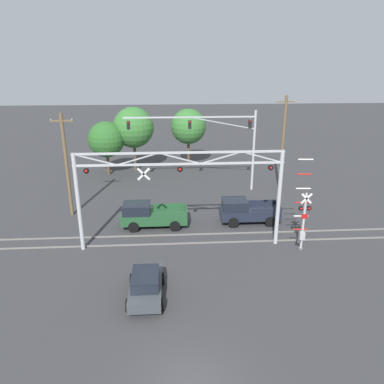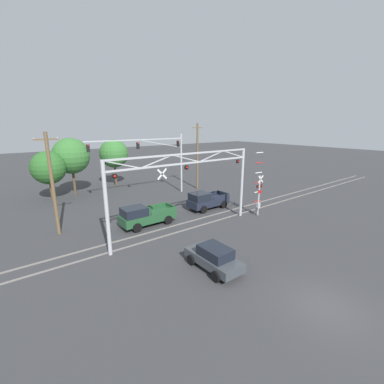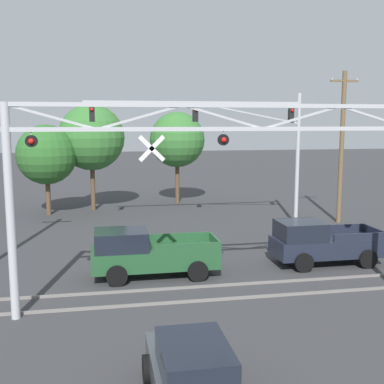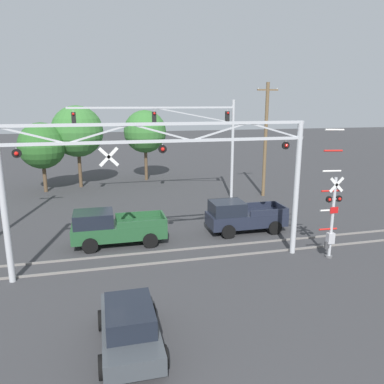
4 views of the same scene
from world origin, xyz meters
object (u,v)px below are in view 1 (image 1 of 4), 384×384
Objects in this scene: crossing_signal_mast at (303,220)px; pickup_truck_following at (246,211)px; crossing_gantry at (180,185)px; background_tree_far_right_verge at (188,126)px; sedan_waiting at (146,285)px; background_tree_beyond_span at (133,128)px; background_tree_far_left_verge at (106,140)px; utility_pole_right at (283,142)px; pickup_truck_lead at (150,215)px; traffic_signal_span at (223,136)px; utility_pole_left at (67,165)px.

crossing_signal_mast is 1.38× the size of pickup_truck_following.
crossing_gantry is 1.99× the size of background_tree_far_right_verge.
background_tree_beyond_span reaches higher than sedan_waiting.
utility_pole_right is at bearing -18.24° from background_tree_far_left_verge.
background_tree_beyond_span is at bearing 95.75° from sedan_waiting.
crossing_signal_mast is at bearing -73.30° from background_tree_far_right_verge.
background_tree_far_left_verge is (-5.41, 14.53, 3.12)m from pickup_truck_lead.
background_tree_beyond_span is (-9.25, 7.44, -0.40)m from traffic_signal_span.
crossing_signal_mast is 0.76× the size of utility_pole_left.
utility_pole_right is 19.28m from background_tree_far_left_verge.
utility_pole_left reaches higher than background_tree_far_right_verge.
crossing_gantry is 19.85m from background_tree_beyond_span.
background_tree_far_left_verge is (-7.67, 18.00, -0.50)m from crossing_gantry.
crossing_gantry is 1.10× the size of traffic_signal_span.
traffic_signal_span reaches higher than crossing_signal_mast.
background_tree_far_right_verge is (6.43, 1.84, -0.27)m from background_tree_beyond_span.
crossing_gantry is 2.13× the size of crossing_signal_mast.
traffic_signal_span is at bearing 96.64° from pickup_truck_following.
background_tree_far_left_verge reaches higher than pickup_truck_lead.
sedan_waiting is at bearing -109.74° from crossing_gantry.
pickup_truck_lead is 7.77m from pickup_truck_following.
pickup_truck_lead reaches higher than sedan_waiting.
background_tree_far_right_verge is at bearing 102.22° from pickup_truck_following.
utility_pole_left is (-13.67, -5.55, -1.13)m from traffic_signal_span.
utility_pole_right reaches higher than background_tree_far_right_verge.
crossing_gantry is 2.29× the size of background_tree_far_left_verge.
pickup_truck_following is at bearing -56.66° from background_tree_beyond_span.
utility_pole_right is at bearing 48.40° from crossing_gantry.
pickup_truck_following is 10.38m from utility_pole_right.
background_tree_beyond_span is (4.42, 12.99, 0.73)m from utility_pole_left.
utility_pole_right is (2.24, 12.99, 2.59)m from crossing_signal_mast.
sedan_waiting is 27.68m from background_tree_far_right_verge.
traffic_signal_span is 9.32m from pickup_truck_following.
background_tree_far_left_verge is (1.44, 11.71, -0.36)m from utility_pole_left.
pickup_truck_following is (5.50, 3.81, -3.63)m from crossing_gantry.
utility_pole_left is at bearing 145.34° from crossing_gantry.
utility_pole_left reaches higher than background_tree_beyond_span.
pickup_truck_lead is 9.45m from sedan_waiting.
pickup_truck_lead is 1.08× the size of pickup_truck_following.
utility_pole_left is at bearing 119.58° from sedan_waiting.
crossing_gantry is 19.58m from background_tree_far_left_verge.
crossing_gantry is at bearing -56.91° from pickup_truck_lead.
crossing_signal_mast is at bearing -57.22° from background_tree_beyond_span.
sedan_waiting is (0.12, -9.44, -0.18)m from pickup_truck_lead.
crossing_signal_mast reaches higher than background_tree_far_left_verge.
pickup_truck_lead is (-10.65, 4.49, -1.25)m from crossing_signal_mast.
traffic_signal_span is at bearing 106.57° from crossing_signal_mast.
crossing_signal_mast is (8.39, -1.02, -2.37)m from crossing_gantry.
background_tree_far_right_verge is (4.01, 17.65, 3.94)m from pickup_truck_lead.
background_tree_beyond_span is (-10.18, 15.48, 4.21)m from pickup_truck_following.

